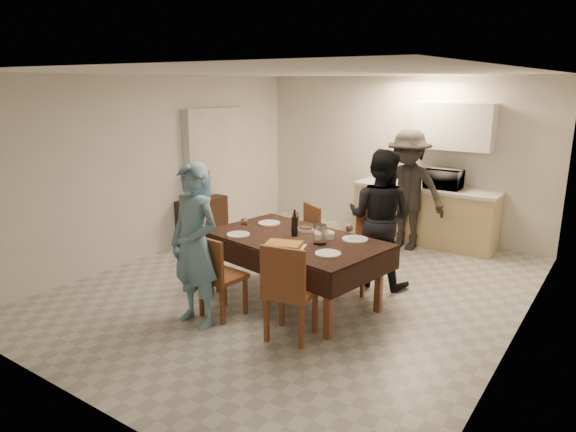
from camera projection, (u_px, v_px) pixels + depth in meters
The scene contains 33 objects.
floor at pixel (300, 287), 6.46m from camera, with size 5.00×6.00×0.02m, color #B9B9B4.
ceiling at pixel (302, 72), 5.80m from camera, with size 5.00×6.00×0.02m, color white.
wall_back at pixel (400, 156), 8.52m from camera, with size 5.00×0.02×2.60m, color silver.
wall_front at pixel (76, 251), 3.74m from camera, with size 5.00×0.02×2.60m, color silver.
wall_left at pixel (158, 166), 7.50m from camera, with size 0.02×6.00×2.60m, color silver.
wall_right at pixel (526, 215), 4.76m from camera, with size 0.02×6.00×2.60m, color silver.
stub_partition at pixel (218, 172), 8.48m from camera, with size 0.15×1.40×2.10m, color silver.
kitchen_base_cabinet at pixel (424, 216), 8.16m from camera, with size 2.20×0.60×0.86m, color tan.
kitchen_worktop at pixel (426, 188), 8.04m from camera, with size 2.24×0.64×0.05m, color beige.
upper_cabinet at pixel (453, 126), 7.74m from camera, with size 1.20×0.34×0.70m, color white.
dining_table at pixel (296, 240), 5.84m from camera, with size 2.17×1.48×0.78m.
chair_near_left at pixel (217, 269), 5.47m from camera, with size 0.46×0.46×0.50m.
chair_near_right at pixel (286, 283), 4.96m from camera, with size 0.54×0.54×0.54m.
chair_far_left at pixel (295, 235), 6.66m from camera, with size 0.58×0.61×0.51m.
chair_far_right at pixel (357, 246), 6.16m from camera, with size 0.51×0.51×0.52m.
console at pixel (203, 221), 8.13m from camera, with size 0.39×0.79×0.73m, color black.
water_jug at pixel (201, 185), 7.98m from camera, with size 0.29×0.29×0.44m, color #4B7EC2.
wine_bottle at pixel (295, 223), 5.86m from camera, with size 0.08×0.08×0.31m, color black, non-canonical shape.
water_pitcher at pixel (320, 234), 5.57m from camera, with size 0.14×0.14×0.22m, color white.
savoury_tart at pixel (284, 245), 5.47m from camera, with size 0.44×0.33×0.05m, color #AD7432.
salad_bowl at pixel (327, 235), 5.80m from camera, with size 0.18×0.18×0.07m, color white.
mushroom_dish at pixel (305, 230), 6.08m from camera, with size 0.19×0.19×0.03m, color white.
wine_glass_a at pixel (244, 226), 5.91m from camera, with size 0.09×0.09×0.20m, color white, non-canonical shape.
wine_glass_b at pixel (349, 232), 5.71m from camera, with size 0.08×0.08×0.19m, color white, non-canonical shape.
wine_glass_c at pixel (296, 220), 6.16m from camera, with size 0.09×0.09×0.21m, color white, non-canonical shape.
plate_near_left at pixel (238, 234), 5.92m from camera, with size 0.27×0.27×0.02m, color white.
plate_near_right at pixel (328, 254), 5.26m from camera, with size 0.27×0.27×0.02m, color white.
plate_far_left at pixel (269, 223), 6.40m from camera, with size 0.27×0.27×0.02m, color white.
plate_far_right at pixel (355, 239), 5.74m from camera, with size 0.29×0.29×0.02m, color white.
microwave at pixel (444, 179), 7.85m from camera, with size 0.54×0.36×0.30m, color white.
person_near at pixel (195, 246), 5.28m from camera, with size 0.63×0.41×1.73m, color #628EAA.
person_far at pixel (380, 218), 6.35m from camera, with size 0.84×0.65×1.72m, color black.
person_kitchen at pixel (407, 190), 7.75m from camera, with size 1.18×0.68×1.82m, color black.
Camera 1 is at (3.29, -5.05, 2.49)m, focal length 32.00 mm.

